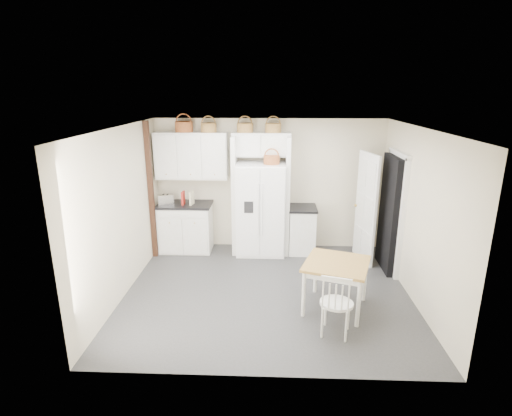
{
  "coord_description": "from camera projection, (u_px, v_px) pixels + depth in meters",
  "views": [
    {
      "loc": [
        0.06,
        -5.79,
        3.13
      ],
      "look_at": [
        -0.19,
        0.4,
        1.28
      ],
      "focal_mm": 28.0,
      "sensor_mm": 36.0,
      "label": 1
    }
  ],
  "objects": [
    {
      "name": "floor",
      "position": [
        267.0,
        291.0,
        6.44
      ],
      "size": [
        4.5,
        4.5,
        0.0
      ],
      "primitive_type": "plane",
      "color": "#303030",
      "rests_on": "ground"
    },
    {
      "name": "fridge_panel_left",
      "position": [
        235.0,
        195.0,
        7.77
      ],
      "size": [
        0.08,
        0.6,
        2.3
      ],
      "primitive_type": "cube",
      "color": "silver",
      "rests_on": "floor"
    },
    {
      "name": "basket_bridge_a",
      "position": [
        245.0,
        128.0,
        7.52
      ],
      "size": [
        0.3,
        0.3,
        0.17
      ],
      "primitive_type": "cylinder",
      "color": "brown",
      "rests_on": "bridge_cabinet"
    },
    {
      "name": "toaster",
      "position": [
        166.0,
        200.0,
        7.74
      ],
      "size": [
        0.33,
        0.26,
        0.2
      ],
      "primitive_type": "cube",
      "rotation": [
        0.0,
        0.0,
        0.34
      ],
      "color": "silver",
      "rests_on": "counter_left"
    },
    {
      "name": "basket_upper_b",
      "position": [
        184.0,
        127.0,
        7.56
      ],
      "size": [
        0.33,
        0.33,
        0.2
      ],
      "primitive_type": "cylinder",
      "color": "brown",
      "rests_on": "upper_cabinet"
    },
    {
      "name": "base_cab_right",
      "position": [
        302.0,
        230.0,
        7.92
      ],
      "size": [
        0.5,
        0.61,
        0.89
      ],
      "primitive_type": "cube",
      "color": "silver",
      "rests_on": "floor"
    },
    {
      "name": "wall_right",
      "position": [
        417.0,
        216.0,
        5.98
      ],
      "size": [
        0.0,
        4.0,
        4.0
      ],
      "primitive_type": "plane",
      "rotation": [
        1.57,
        0.0,
        -1.57
      ],
      "color": "beige",
      "rests_on": "floor"
    },
    {
      "name": "basket_upper_c",
      "position": [
        209.0,
        128.0,
        7.54
      ],
      "size": [
        0.3,
        0.3,
        0.17
      ],
      "primitive_type": "cylinder",
      "color": "brown",
      "rests_on": "upper_cabinet"
    },
    {
      "name": "doorway_void",
      "position": [
        391.0,
        214.0,
        7.02
      ],
      "size": [
        0.18,
        0.85,
        2.05
      ],
      "primitive_type": "cube",
      "color": "black",
      "rests_on": "floor"
    },
    {
      "name": "trim_post",
      "position": [
        151.0,
        191.0,
        7.45
      ],
      "size": [
        0.09,
        0.09,
        2.6
      ],
      "primitive_type": "cube",
      "color": "#33150C",
      "rests_on": "floor"
    },
    {
      "name": "cookbook_red",
      "position": [
        183.0,
        198.0,
        7.74
      ],
      "size": [
        0.04,
        0.17,
        0.26
      ],
      "primitive_type": "cube",
      "rotation": [
        0.0,
        0.0,
        -0.02
      ],
      "color": "maroon",
      "rests_on": "counter_left"
    },
    {
      "name": "bridge_cabinet",
      "position": [
        261.0,
        144.0,
        7.59
      ],
      "size": [
        1.12,
        0.34,
        0.45
      ],
      "primitive_type": "cube",
      "color": "silver",
      "rests_on": "wall_back"
    },
    {
      "name": "windsor_chair",
      "position": [
        336.0,
        303.0,
        5.21
      ],
      "size": [
        0.53,
        0.5,
        0.9
      ],
      "primitive_type": "cube",
      "rotation": [
        0.0,
        0.0,
        -0.27
      ],
      "color": "silver",
      "rests_on": "floor"
    },
    {
      "name": "cookbook_cream",
      "position": [
        192.0,
        198.0,
        7.74
      ],
      "size": [
        0.07,
        0.18,
        0.26
      ],
      "primitive_type": "cube",
      "rotation": [
        0.0,
        0.0,
        -0.19
      ],
      "color": "beige",
      "rests_on": "counter_left"
    },
    {
      "name": "wall_back",
      "position": [
        269.0,
        185.0,
        7.99
      ],
      "size": [
        4.5,
        0.0,
        4.5
      ],
      "primitive_type": "plane",
      "rotation": [
        1.57,
        0.0,
        0.0
      ],
      "color": "beige",
      "rests_on": "floor"
    },
    {
      "name": "basket_bridge_b",
      "position": [
        273.0,
        128.0,
        7.5
      ],
      "size": [
        0.3,
        0.3,
        0.17
      ],
      "primitive_type": "cylinder",
      "color": "brown",
      "rests_on": "bridge_cabinet"
    },
    {
      "name": "upper_cabinet",
      "position": [
        192.0,
        156.0,
        7.71
      ],
      "size": [
        1.4,
        0.34,
        0.9
      ],
      "primitive_type": "cube",
      "color": "silver",
      "rests_on": "wall_back"
    },
    {
      "name": "dining_table",
      "position": [
        335.0,
        285.0,
        5.86
      ],
      "size": [
        1.11,
        1.11,
        0.73
      ],
      "primitive_type": "cube",
      "rotation": [
        0.0,
        0.0,
        -0.32
      ],
      "color": "#9B672F",
      "rests_on": "floor"
    },
    {
      "name": "counter_right",
      "position": [
        303.0,
        208.0,
        7.78
      ],
      "size": [
        0.54,
        0.65,
        0.04
      ],
      "primitive_type": "cube",
      "color": "black",
      "rests_on": "base_cab_right"
    },
    {
      "name": "ceiling",
      "position": [
        268.0,
        128.0,
        5.7
      ],
      "size": [
        4.5,
        4.5,
        0.0
      ],
      "primitive_type": "plane",
      "color": "white",
      "rests_on": "wall_back"
    },
    {
      "name": "refrigerator",
      "position": [
        261.0,
        209.0,
        7.78
      ],
      "size": [
        0.93,
        0.75,
        1.79
      ],
      "primitive_type": "cube",
      "color": "white",
      "rests_on": "floor"
    },
    {
      "name": "wall_left",
      "position": [
        122.0,
        213.0,
        6.16
      ],
      "size": [
        0.0,
        4.0,
        4.0
      ],
      "primitive_type": "plane",
      "rotation": [
        1.57,
        0.0,
        1.57
      ],
      "color": "beige",
      "rests_on": "floor"
    },
    {
      "name": "fridge_panel_right",
      "position": [
        287.0,
        196.0,
        7.73
      ],
      "size": [
        0.08,
        0.6,
        2.3
      ],
      "primitive_type": "cube",
      "color": "silver",
      "rests_on": "floor"
    },
    {
      "name": "door_slab",
      "position": [
        366.0,
        208.0,
        7.36
      ],
      "size": [
        0.21,
        0.79,
        2.05
      ],
      "primitive_type": "cube",
      "rotation": [
        0.0,
        0.0,
        -1.36
      ],
      "color": "white",
      "rests_on": "floor"
    },
    {
      "name": "base_cab_left",
      "position": [
        186.0,
        228.0,
        8.0
      ],
      "size": [
        1.01,
        0.64,
        0.93
      ],
      "primitive_type": "cube",
      "color": "silver",
      "rests_on": "floor"
    },
    {
      "name": "basket_fridge_b",
      "position": [
        272.0,
        160.0,
        7.39
      ],
      "size": [
        0.3,
        0.3,
        0.16
      ],
      "primitive_type": "cylinder",
      "color": "brown",
      "rests_on": "refrigerator"
    },
    {
      "name": "counter_left",
      "position": [
        185.0,
        204.0,
        7.86
      ],
      "size": [
        1.05,
        0.68,
        0.04
      ],
      "primitive_type": "cube",
      "color": "black",
      "rests_on": "base_cab_left"
    }
  ]
}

